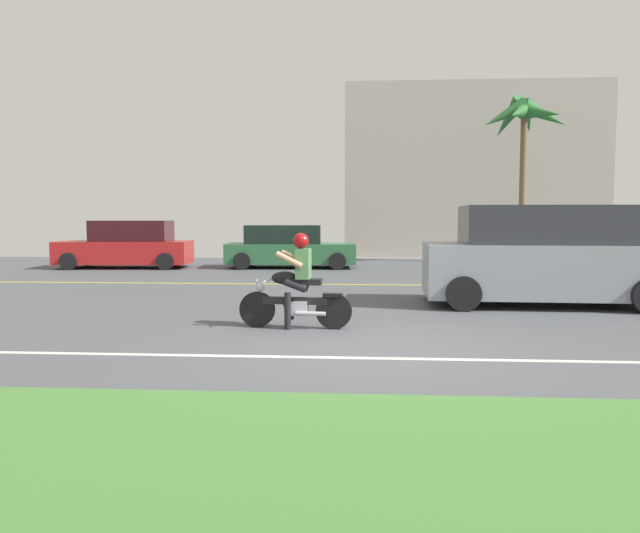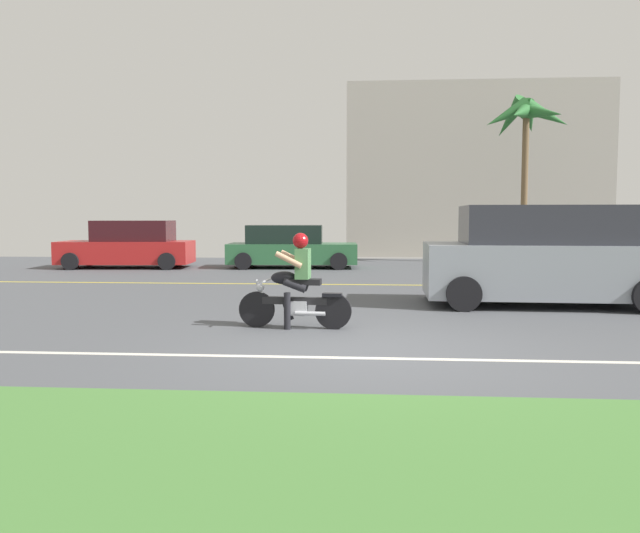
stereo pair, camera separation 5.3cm
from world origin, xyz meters
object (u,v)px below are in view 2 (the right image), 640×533
suv_nearby (545,257)px  palm_tree_0 (526,121)px  parked_car_1 (290,248)px  motorcyclist (296,288)px  parked_car_0 (129,246)px

suv_nearby → palm_tree_0: 12.32m
parked_car_1 → palm_tree_0: palm_tree_0 is taller
motorcyclist → palm_tree_0: palm_tree_0 is taller
parked_car_0 → parked_car_1: size_ratio=1.01×
suv_nearby → parked_car_0: suv_nearby is taller
parked_car_0 → palm_tree_0: 14.79m
motorcyclist → parked_car_0: size_ratio=0.39×
motorcyclist → parked_car_1: motorcyclist is taller
parked_car_1 → palm_tree_0: 9.86m
parked_car_0 → parked_car_1: parked_car_0 is taller
motorcyclist → parked_car_0: 13.03m
parked_car_0 → palm_tree_0: (13.74, 3.17, 4.47)m
suv_nearby → palm_tree_0: bearing=78.5°
parked_car_1 → parked_car_0: bearing=-175.1°
parked_car_1 → suv_nearby: bearing=-55.1°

